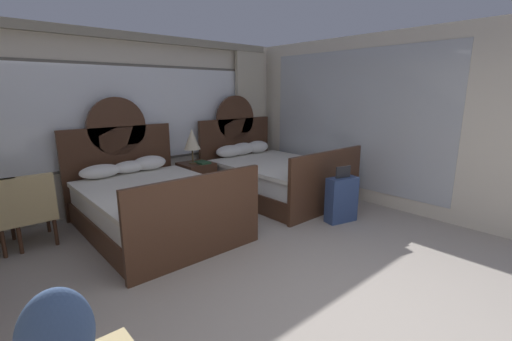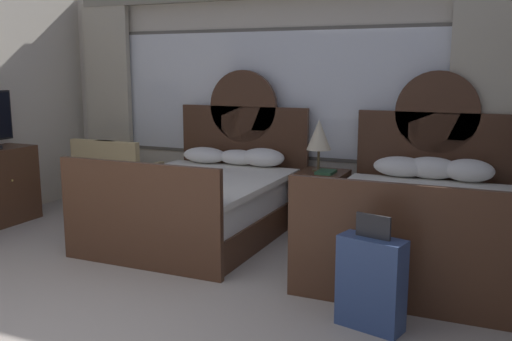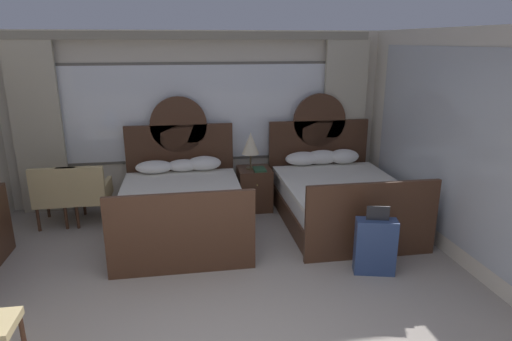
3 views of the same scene
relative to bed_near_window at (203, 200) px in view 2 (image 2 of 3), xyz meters
The scene contains 9 objects.
wall_back_window 1.62m from the bed_near_window, 75.34° to the left, with size 5.81×0.22×2.70m.
bed_near_window is the anchor object (origin of this frame).
bed_near_mirror 2.24m from the bed_near_window, ahead, with size 1.65×2.26×1.74m.
nightstand_between_beds 1.32m from the bed_near_window, 31.66° to the left, with size 0.50×0.53×0.65m.
table_lamp_on_nightstand 1.44m from the bed_near_window, 33.13° to the left, with size 0.27×0.27×0.57m.
book_on_nightstand 1.35m from the bed_near_window, 26.55° to the left, with size 0.18×0.26×0.03m.
armchair_by_window_left 1.44m from the bed_near_window, 159.20° to the left, with size 0.63×0.63×0.90m.
armchair_by_window_centre 1.79m from the bed_near_window, 163.41° to the left, with size 0.63×0.63×0.90m.
suitcase_on_floor 2.62m from the bed_near_window, 35.08° to the right, with size 0.49×0.30×0.81m.
Camera 2 is at (2.58, -2.19, 1.78)m, focal length 39.88 mm.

